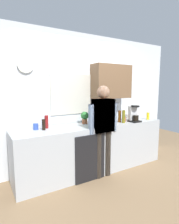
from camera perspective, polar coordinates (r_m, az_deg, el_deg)
name	(u,v)px	position (r m, az deg, el deg)	size (l,w,h in m)	color
ground_plane	(102,176)	(3.47, 4.05, -19.27)	(8.00, 8.00, 0.00)	#8C6D4C
kitchen_counter	(94,147)	(3.53, 1.28, -10.96)	(2.91, 0.64, 0.89)	#B2B7BC
dishwasher_panel	(90,158)	(3.14, 0.26, -14.25)	(0.56, 0.02, 0.80)	black
back_wall_assembly	(86,98)	(3.72, -1.09, 4.39)	(4.51, 0.42, 2.60)	silver
coffee_maker	(134,114)	(3.75, 13.64, -0.75)	(0.20, 0.20, 0.33)	black
bottle_clear_soda	(92,119)	(3.16, 0.66, -2.26)	(0.09, 0.09, 0.28)	#2D8C33
bottle_red_vinegar	(46,122)	(3.17, -13.29, -2.99)	(0.06, 0.06, 0.22)	maroon
bottle_dark_sauce	(44,125)	(3.05, -14.12, -3.81)	(0.06, 0.06, 0.18)	black
bottle_amber_beer	(120,116)	(3.65, 9.36, -1.36)	(0.06, 0.06, 0.23)	brown
bottle_green_wine	(104,117)	(3.29, 4.55, -1.69)	(0.07, 0.07, 0.30)	#195923
bottle_olive_oil	(124,117)	(3.59, 10.59, -1.40)	(0.06, 0.06, 0.25)	olive
cup_terracotta_mug	(124,119)	(3.75, 10.74, -2.21)	(0.08, 0.08, 0.09)	#B26647
cup_white_mug	(93,120)	(3.64, 1.20, -2.37)	(0.08, 0.08, 0.10)	white
cup_blue_mug	(36,127)	(3.12, -16.44, -4.40)	(0.08, 0.08, 0.10)	#3351B2
mixing_bowl	(130,116)	(4.26, 12.57, -1.14)	(0.22, 0.22, 0.08)	white
potted_plant	(85,117)	(3.46, -1.51, -1.50)	(0.15, 0.15, 0.23)	#9E5638
dish_soap	(148,116)	(4.10, 17.76, -1.15)	(0.06, 0.06, 0.18)	yellow
person_at_sink	(103,124)	(3.15, 4.22, -3.75)	(0.57, 0.22, 1.60)	black
person_guest	(103,124)	(3.15, 4.22, -3.75)	(0.57, 0.22, 1.60)	brown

